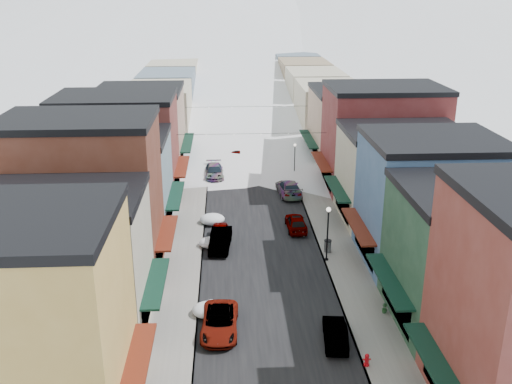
{
  "coord_description": "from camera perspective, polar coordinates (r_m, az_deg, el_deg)",
  "views": [
    {
      "loc": [
        -2.9,
        -20.6,
        21.25
      ],
      "look_at": [
        0.0,
        31.98,
        2.31
      ],
      "focal_mm": 40.0,
      "sensor_mm": 36.0,
      "label": 1
    }
  ],
  "objects": [
    {
      "name": "trash_can",
      "position": [
        48.66,
        7.18,
        -5.37
      ],
      "size": [
        0.63,
        0.63,
        1.07
      ],
      "color": "#5A5C5F",
      "rests_on": "sidewalk_right"
    },
    {
      "name": "bldg_l_tan",
      "position": [
        71.25,
        -11.44,
        6.21
      ],
      "size": [
        11.3,
        11.2,
        10.0
      ],
      "color": "tan",
      "rests_on": "ground"
    },
    {
      "name": "road",
      "position": [
        83.41,
        -1.06,
        5.02
      ],
      "size": [
        10.0,
        160.0,
        0.01
      ],
      "primitive_type": "cube",
      "color": "black",
      "rests_on": "ground"
    },
    {
      "name": "car_gray_suv",
      "position": [
        52.98,
        4.03,
        -3.04
      ],
      "size": [
        1.83,
        4.39,
        1.48
      ],
      "primitive_type": "imported",
      "rotation": [
        0.0,
        0.0,
        3.16
      ],
      "color": "#93949B",
      "rests_on": "ground"
    },
    {
      "name": "bldg_l_brick_near",
      "position": [
        45.06,
        -16.82,
        -0.53
      ],
      "size": [
        12.3,
        8.2,
        12.5
      ],
      "color": "maroon",
      "rests_on": "ground"
    },
    {
      "name": "car_silver_sedan",
      "position": [
        50.59,
        -3.59,
        -4.24
      ],
      "size": [
        1.66,
        4.05,
        1.38
      ],
      "primitive_type": "imported",
      "rotation": [
        0.0,
        0.0,
        -0.01
      ],
      "color": "#A0A2A8",
      "rests_on": "ground"
    },
    {
      "name": "mountain_ridge",
      "position": [
        298.32,
        -6.68,
        18.34
      ],
      "size": [
        670.0,
        340.0,
        34.0
      ],
      "color": "silver",
      "rests_on": "ground"
    },
    {
      "name": "streetlamp_far",
      "position": [
        67.24,
        3.9,
        3.66
      ],
      "size": [
        0.33,
        0.33,
        3.93
      ],
      "color": "black",
      "rests_on": "sidewalk_right"
    },
    {
      "name": "streetlamp_near",
      "position": [
        46.28,
        7.2,
        -3.5
      ],
      "size": [
        0.39,
        0.39,
        4.65
      ],
      "color": "black",
      "rests_on": "sidewalk_right"
    },
    {
      "name": "bldg_l_cream",
      "position": [
        38.39,
        -18.51,
        -6.77
      ],
      "size": [
        11.3,
        8.2,
        9.5
      ],
      "color": "beige",
      "rests_on": "ground"
    },
    {
      "name": "fire_hydrant",
      "position": [
        35.69,
        11.02,
        -16.18
      ],
      "size": [
        0.46,
        0.35,
        0.78
      ],
      "color": "red",
      "rests_on": "sidewalk_right"
    },
    {
      "name": "snow_pile_near",
      "position": [
        40.04,
        -4.77,
        -11.6
      ],
      "size": [
        2.2,
        2.55,
        0.93
      ],
      "color": "white",
      "rests_on": "ground"
    },
    {
      "name": "bldg_r_brick_far",
      "position": [
        63.91,
        12.51,
        5.28
      ],
      "size": [
        13.3,
        9.2,
        11.5
      ],
      "color": "maroon",
      "rests_on": "ground"
    },
    {
      "name": "bldg_l_brick_far",
      "position": [
        61.72,
        -13.63,
        4.44
      ],
      "size": [
        13.3,
        9.2,
        11.0
      ],
      "color": "maroon",
      "rests_on": "ground"
    },
    {
      "name": "car_green_sedan",
      "position": [
        37.43,
        7.93,
        -13.8
      ],
      "size": [
        1.81,
        4.15,
        1.33
      ],
      "primitive_type": "imported",
      "rotation": [
        0.0,
        0.0,
        3.04
      ],
      "color": "black",
      "rests_on": "ground"
    },
    {
      "name": "car_lane_silver",
      "position": [
        73.2,
        -2.06,
        3.55
      ],
      "size": [
        2.35,
        4.89,
        1.61
      ],
      "primitive_type": "imported",
      "rotation": [
        0.0,
        0.0,
        -0.1
      ],
      "color": "gray",
      "rests_on": "ground"
    },
    {
      "name": "snow_pile_far",
      "position": [
        54.45,
        -4.38,
        -2.7
      ],
      "size": [
        2.37,
        2.66,
        1.0
      ],
      "color": "white",
      "rests_on": "ground"
    },
    {
      "name": "car_lane_white",
      "position": [
        97.22,
        -0.08,
        7.56
      ],
      "size": [
        2.63,
        4.99,
        1.34
      ],
      "primitive_type": "imported",
      "rotation": [
        0.0,
        0.0,
        3.05
      ],
      "color": "silver",
      "rests_on": "ground"
    },
    {
      "name": "bldg_l_grayblue",
      "position": [
        53.35,
        -14.11,
        0.88
      ],
      "size": [
        11.3,
        9.2,
        9.0
      ],
      "color": "gray",
      "rests_on": "ground"
    },
    {
      "name": "car_silver_wagon",
      "position": [
        67.35,
        -4.2,
        2.03
      ],
      "size": [
        2.38,
        5.4,
        1.54
      ],
      "primitive_type": "imported",
      "rotation": [
        0.0,
        0.0,
        0.04
      ],
      "color": "#A8ACB0",
      "rests_on": "ground"
    },
    {
      "name": "car_dark_hatch",
      "position": [
        49.29,
        -3.58,
        -4.79
      ],
      "size": [
        2.1,
        4.88,
        1.56
      ],
      "primitive_type": "imported",
      "rotation": [
        0.0,
        0.0,
        -0.1
      ],
      "color": "black",
      "rests_on": "ground"
    },
    {
      "name": "bldg_r_blue",
      "position": [
        47.39,
        16.9,
        -0.83
      ],
      "size": [
        11.3,
        9.2,
        10.5
      ],
      "color": "#3E618E",
      "rests_on": "ground"
    },
    {
      "name": "bldg_r_green",
      "position": [
        39.92,
        21.07,
        -6.04
      ],
      "size": [
        11.3,
        9.2,
        9.5
      ],
      "color": "#21452E",
      "rests_on": "ground"
    },
    {
      "name": "planter_far",
      "position": [
        40.87,
        12.74,
        -11.29
      ],
      "size": [
        0.49,
        0.49,
        0.68
      ],
      "primitive_type": "imported",
      "rotation": [
        0.0,
        0.0,
        0.34
      ],
      "color": "#2A5B2D",
      "rests_on": "sidewalk_right"
    },
    {
      "name": "curb_left",
      "position": [
        83.37,
        -4.55,
        5.01
      ],
      "size": [
        0.1,
        160.0,
        0.15
      ],
      "primitive_type": "cube",
      "color": "slate",
      "rests_on": "ground"
    },
    {
      "name": "snow_pile_mid",
      "position": [
        49.74,
        -4.48,
        -5.03
      ],
      "size": [
        2.11,
        2.5,
        0.89
      ],
      "color": "white",
      "rests_on": "ground"
    },
    {
      "name": "distant_blocks",
      "position": [
        105.07,
        -1.56,
        10.33
      ],
      "size": [
        34.0,
        55.0,
        8.0
      ],
      "color": "gray",
      "rests_on": "ground"
    },
    {
      "name": "sidewalk_left",
      "position": [
        83.42,
        -5.61,
        4.98
      ],
      "size": [
        3.2,
        160.0,
        0.15
      ],
      "primitive_type": "cube",
      "color": "gray",
      "rests_on": "ground"
    },
    {
      "name": "curb_right",
      "position": [
        83.72,
        2.41,
        5.12
      ],
      "size": [
        0.1,
        160.0,
        0.15
      ],
      "primitive_type": "cube",
      "color": "slate",
      "rests_on": "ground"
    },
    {
      "name": "car_black_sedan",
      "position": [
        61.76,
        3.3,
        0.42
      ],
      "size": [
        2.68,
        5.7,
        1.61
      ],
      "primitive_type": "imported",
      "rotation": [
        0.0,
        0.0,
        3.22
      ],
      "color": "black",
      "rests_on": "ground"
    },
    {
      "name": "overhead_cables",
      "position": [
        69.81,
        -0.71,
        7.33
      ],
      "size": [
        16.4,
        15.04,
        0.04
      ],
      "color": "black",
      "rests_on": "ground"
    },
    {
      "name": "bldg_r_tan",
      "position": [
        73.32,
        9.67,
        6.5
      ],
      "size": [
        11.3,
        11.2,
        9.5
      ],
      "color": "tan",
      "rests_on": "ground"
    },
    {
      "name": "sidewalk_right",
      "position": [
        83.88,
        3.46,
        5.12
      ],
      "size": [
        3.2,
        160.0,
        0.15
      ],
      "primitive_type": "cube",
      "color": "gray",
      "rests_on": "ground"
    },
    {
      "name": "bldg_l_yellow",
      "position": [
        30.84,
        -22.69,
        -12.08
      ],
      "size": [
        11.3,
        8.7,
        11.5
      ],
      "color": "gold",
      "rests_on": "ground"
    },
    {
      "name": "car_white_suv",
      "position": [
        38.14,
        -3.65,
        -12.86
      ],
      "size": [
        2.55,
        5.15,
        1.4
      ],
      "primitive_type": "imported",
      "rotation": [
        0.0,
        0.0,
        -0.04
      ],
      "color": "white",
      "rests_on": "ground"
    },
    {
      "name": "bldg_r_cream",
      "position": [
        55.82,
        14.3,
        1.7
      ],
      "size": [
        12.3,
        9.2,
        9.0
      ],
      "color": "#C0BA9A",
      "rests_on": "ground"
    }
  ]
}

